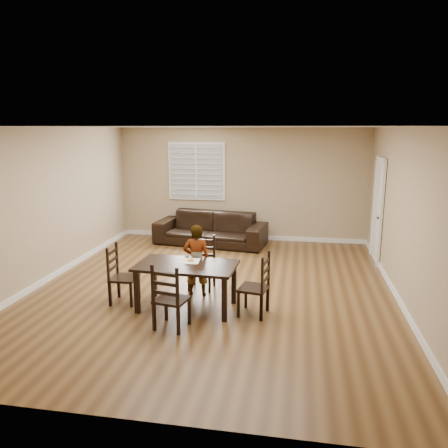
{
  "coord_description": "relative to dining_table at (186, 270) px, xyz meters",
  "views": [
    {
      "loc": [
        1.39,
        -6.9,
        2.69
      ],
      "look_at": [
        0.08,
        0.61,
        1.0
      ],
      "focal_mm": 35.0,
      "sensor_mm": 36.0,
      "label": 1
    }
  ],
  "objects": [
    {
      "name": "chair_left",
      "position": [
        -1.13,
        0.05,
        -0.18
      ],
      "size": [
        0.4,
        0.43,
        0.93
      ],
      "rotation": [
        0.0,
        0.0,
        1.6
      ],
      "color": "black",
      "rests_on": "ground"
    },
    {
      "name": "child",
      "position": [
        0.03,
        0.54,
        -0.01
      ],
      "size": [
        0.46,
        0.33,
        1.19
      ],
      "primitive_type": "imported",
      "rotation": [
        0.0,
        0.0,
        3.26
      ],
      "color": "gray",
      "rests_on": "ground"
    },
    {
      "name": "room",
      "position": [
        0.27,
        1.05,
        1.2
      ],
      "size": [
        6.04,
        7.04,
        2.72
      ],
      "color": "tan",
      "rests_on": "ground"
    },
    {
      "name": "sofa",
      "position": [
        -0.4,
        3.72,
        -0.23
      ],
      "size": [
        2.68,
        1.34,
        0.75
      ],
      "primitive_type": "imported",
      "rotation": [
        0.0,
        0.0,
        -0.13
      ],
      "color": "black",
      "rests_on": "ground"
    },
    {
      "name": "napkin",
      "position": [
        0.01,
        0.17,
        0.09
      ],
      "size": [
        0.32,
        0.32,
        0.0
      ],
      "primitive_type": "cube",
      "rotation": [
        0.0,
        0.0,
        0.08
      ],
      "color": "#ECE5CB",
      "rests_on": "dining_table"
    },
    {
      "name": "chair_right",
      "position": [
        1.13,
        -0.07,
        -0.18
      ],
      "size": [
        0.46,
        0.48,
        0.93
      ],
      "rotation": [
        0.0,
        0.0,
        -1.75
      ],
      "color": "black",
      "rests_on": "ground"
    },
    {
      "name": "ground",
      "position": [
        0.24,
        0.87,
        -0.6
      ],
      "size": [
        7.0,
        7.0,
        0.0
      ],
      "primitive_type": "plane",
      "color": "brown",
      "rests_on": "ground"
    },
    {
      "name": "donut",
      "position": [
        0.03,
        0.17,
        0.11
      ],
      "size": [
        0.11,
        0.11,
        0.04
      ],
      "color": "#DA914E",
      "rests_on": "napkin"
    },
    {
      "name": "chair_near",
      "position": [
        0.05,
        0.94,
        -0.19
      ],
      "size": [
        0.43,
        0.4,
        0.91
      ],
      "rotation": [
        0.0,
        0.0,
        -0.04
      ],
      "color": "black",
      "rests_on": "ground"
    },
    {
      "name": "dining_table",
      "position": [
        0.0,
        0.0,
        0.0
      ],
      "size": [
        1.52,
        0.91,
        0.69
      ],
      "rotation": [
        0.0,
        0.0,
        -0.05
      ],
      "color": "black",
      "rests_on": "ground"
    },
    {
      "name": "chair_far",
      "position": [
        -0.06,
        -0.79,
        -0.18
      ],
      "size": [
        0.49,
        0.46,
        0.93
      ],
      "rotation": [
        0.0,
        0.0,
        2.95
      ],
      "color": "black",
      "rests_on": "ground"
    }
  ]
}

